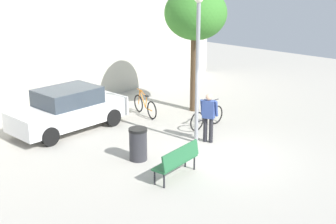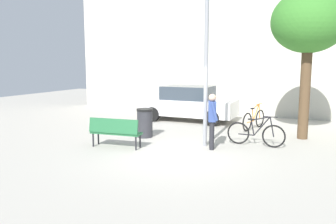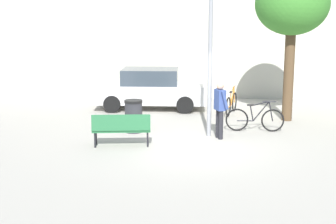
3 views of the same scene
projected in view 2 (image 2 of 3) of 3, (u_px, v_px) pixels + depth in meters
The scene contains 10 objects.
ground_plane at pixel (173, 155), 9.73m from camera, with size 36.00×36.00×0.00m, color #A8A399.
building_facade at pixel (247, 25), 17.24m from camera, with size 18.68×2.00×8.82m, color beige.
lamppost at pixel (206, 54), 10.34m from camera, with size 0.28×0.28×4.83m.
person_by_lamppost at pixel (212, 117), 10.25m from camera, with size 0.43×0.63×1.67m.
park_bench at pixel (115, 130), 10.45m from camera, with size 1.64×0.66×0.92m.
plaza_tree at pixel (309, 23), 11.22m from camera, with size 2.43×2.43×4.96m.
bicycle_orange at pixel (254, 119), 13.37m from camera, with size 0.52×1.76×0.97m.
bicycle_black at pixel (256, 134), 10.72m from camera, with size 1.81×0.09×0.97m.
parked_car_white at pixel (188, 103), 15.24m from camera, with size 4.22×1.87×1.55m.
trash_bin at pixel (145, 123), 11.94m from camera, with size 0.57×0.57×1.01m.
Camera 2 is at (3.82, -8.64, 2.63)m, focal length 36.70 mm.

